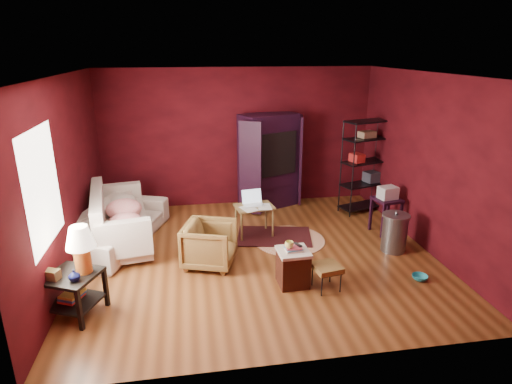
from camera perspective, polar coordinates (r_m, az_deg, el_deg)
room at (r=6.40m, az=-0.04°, el=2.79°), size 5.54×5.04×2.84m
sofa at (r=7.53m, az=-17.91°, el=-3.37°), size 1.39×2.36×0.89m
armchair at (r=6.52m, az=-6.19°, el=-6.69°), size 0.87×0.90×0.75m
pet_bowl_steel at (r=7.32m, az=17.72°, el=-6.84°), size 0.22×0.06×0.22m
pet_bowl_turquoise at (r=6.63m, az=21.07°, el=-10.02°), size 0.23×0.14×0.22m
vase at (r=5.53m, az=-23.08°, el=-10.21°), size 0.15×0.16×0.14m
mug at (r=5.84m, az=4.45°, el=-6.91°), size 0.13×0.11×0.12m
side_table at (r=5.66m, az=-22.79°, el=-8.69°), size 0.77×0.77×1.16m
sofa_cushions at (r=7.48m, az=-17.94°, el=-3.68°), size 1.16×2.18×0.87m
hamper at (r=6.04m, az=4.95°, el=-9.89°), size 0.44×0.44×0.60m
footstool at (r=5.97m, az=9.43°, el=-10.01°), size 0.41×0.41×0.36m
rug_round at (r=7.45m, az=4.41°, el=-6.39°), size 1.43×1.43×0.01m
rug_oriental at (r=7.55m, az=2.45°, el=-5.90°), size 1.41×1.08×0.01m
laptop_desk at (r=7.43m, az=-0.26°, el=-2.27°), size 0.71×0.59×0.80m
tv_armoire at (r=8.71m, az=1.77°, el=4.36°), size 1.39×1.14×1.92m
wire_shelving at (r=8.71m, az=14.35°, el=3.86°), size 0.98×0.64×1.84m
small_stand at (r=7.85m, az=17.10°, el=-0.83°), size 0.50×0.50×0.86m
trash_can at (r=7.30m, az=17.98°, el=-5.14°), size 0.54×0.54×0.68m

